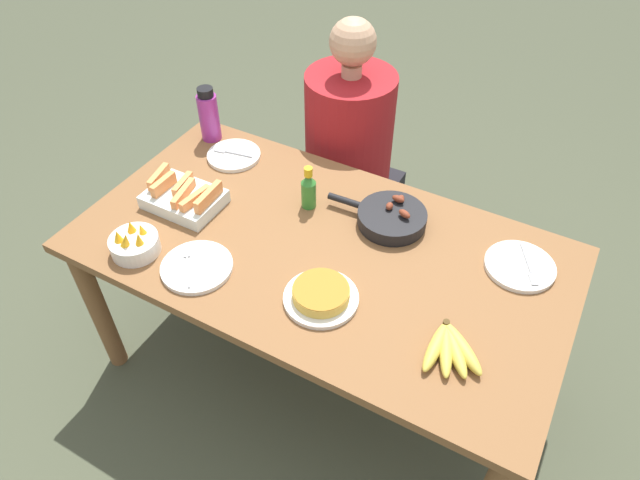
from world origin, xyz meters
name	(u,v)px	position (x,y,z in m)	size (l,w,h in m)	color
ground_plane	(320,365)	(0.00, 0.00, 0.00)	(14.00, 14.00, 0.00)	#474C38
dining_table	(320,265)	(0.00, 0.00, 0.61)	(1.64, 0.89, 0.70)	brown
banana_bunch	(450,348)	(0.52, -0.19, 0.72)	(0.18, 0.20, 0.04)	gold
melon_tray	(184,197)	(-0.53, -0.05, 0.74)	(0.27, 0.19, 0.10)	silver
skillet	(391,217)	(0.16, 0.22, 0.73)	(0.36, 0.24, 0.08)	black
frittata_plate_center	(321,295)	(0.11, -0.20, 0.73)	(0.23, 0.23, 0.05)	silver
empty_plate_near_front	(234,155)	(-0.54, 0.28, 0.71)	(0.21, 0.21, 0.02)	silver
empty_plate_far_left	(520,266)	(0.61, 0.22, 0.71)	(0.22, 0.22, 0.02)	silver
empty_plate_far_right	(197,267)	(-0.30, -0.28, 0.71)	(0.23, 0.23, 0.02)	silver
fruit_bowl_mango	(134,243)	(-0.52, -0.31, 0.74)	(0.16, 0.16, 0.11)	silver
water_bottle	(209,115)	(-0.70, 0.34, 0.81)	(0.08, 0.08, 0.23)	#992D89
hot_sauce_bottle	(309,190)	(-0.14, 0.16, 0.78)	(0.05, 0.05, 0.17)	#337F2D
person_figure	(347,171)	(-0.24, 0.69, 0.47)	(0.41, 0.41, 1.17)	black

